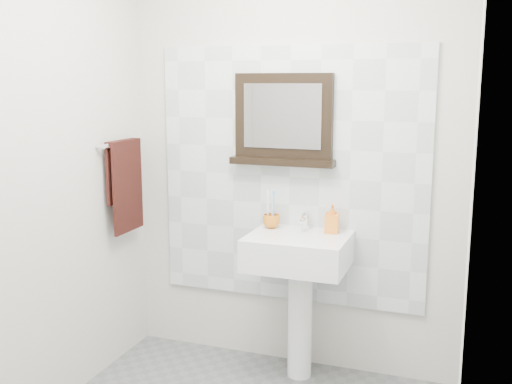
% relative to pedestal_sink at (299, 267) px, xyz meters
% --- Properties ---
extents(back_wall, '(2.00, 0.01, 2.50)m').
position_rel_pedestal_sink_xyz_m(back_wall, '(-0.12, 0.23, 0.57)').
color(back_wall, beige).
rests_on(back_wall, ground).
extents(front_wall, '(2.00, 0.01, 2.50)m').
position_rel_pedestal_sink_xyz_m(front_wall, '(-0.12, -1.97, 0.57)').
color(front_wall, beige).
rests_on(front_wall, ground).
extents(left_wall, '(0.01, 2.20, 2.50)m').
position_rel_pedestal_sink_xyz_m(left_wall, '(-1.12, -0.87, 0.57)').
color(left_wall, beige).
rests_on(left_wall, ground).
extents(right_wall, '(0.01, 2.20, 2.50)m').
position_rel_pedestal_sink_xyz_m(right_wall, '(0.88, -0.87, 0.57)').
color(right_wall, beige).
rests_on(right_wall, ground).
extents(splashback, '(1.60, 0.02, 1.50)m').
position_rel_pedestal_sink_xyz_m(splashback, '(-0.12, 0.21, 0.47)').
color(splashback, silver).
rests_on(splashback, back_wall).
extents(pedestal_sink, '(0.55, 0.44, 0.96)m').
position_rel_pedestal_sink_xyz_m(pedestal_sink, '(0.00, 0.00, 0.00)').
color(pedestal_sink, white).
rests_on(pedestal_sink, ground).
extents(toothbrush_cup, '(0.12, 0.12, 0.08)m').
position_rel_pedestal_sink_xyz_m(toothbrush_cup, '(-0.20, 0.10, 0.22)').
color(toothbrush_cup, orange).
rests_on(toothbrush_cup, pedestal_sink).
extents(toothbrushes, '(0.05, 0.04, 0.21)m').
position_rel_pedestal_sink_xyz_m(toothbrushes, '(-0.20, 0.10, 0.31)').
color(toothbrushes, white).
rests_on(toothbrushes, toothbrush_cup).
extents(soap_dispenser, '(0.08, 0.08, 0.17)m').
position_rel_pedestal_sink_xyz_m(soap_dispenser, '(0.16, 0.11, 0.27)').
color(soap_dispenser, '#F3571C').
rests_on(soap_dispenser, pedestal_sink).
extents(framed_mirror, '(0.62, 0.11, 0.52)m').
position_rel_pedestal_sink_xyz_m(framed_mirror, '(-0.15, 0.19, 0.79)').
color(framed_mirror, black).
rests_on(framed_mirror, back_wall).
extents(towel_bar, '(0.07, 0.40, 0.03)m').
position_rel_pedestal_sink_xyz_m(towel_bar, '(-1.07, -0.07, 0.66)').
color(towel_bar, silver).
rests_on(towel_bar, left_wall).
extents(hand_towel, '(0.06, 0.30, 0.55)m').
position_rel_pedestal_sink_xyz_m(hand_towel, '(-1.06, -0.07, 0.45)').
color(hand_towel, black).
rests_on(hand_towel, towel_bar).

